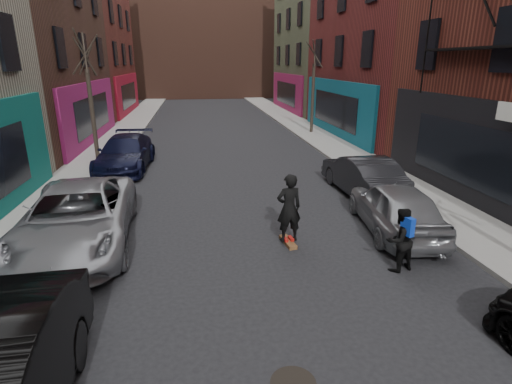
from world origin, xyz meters
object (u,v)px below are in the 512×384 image
object	(u,v)px
pedestrian	(400,239)
parked_left_end	(125,153)
parked_right_end	(362,175)
manhole	(293,383)
tree_right_far	(313,79)
parked_right_far	(395,207)
parked_left_far	(77,217)
skateboarder	(289,208)
skateboard	(288,242)
tree_left_far	(89,90)

from	to	relation	value
pedestrian	parked_left_end	bearing A→B (deg)	-69.84
parked_right_end	manhole	world-z (taller)	parked_right_end
tree_right_far	parked_right_far	bearing A→B (deg)	-97.93
parked_left_far	tree_right_far	bearing A→B (deg)	51.40
parked_left_far	manhole	bearing A→B (deg)	-55.25
skateboarder	manhole	bearing A→B (deg)	69.97
tree_right_far	skateboarder	bearing A→B (deg)	-108.19
parked_left_end	skateboarder	size ratio (longest dim) A/B	2.80
manhole	skateboarder	bearing A→B (deg)	77.92
pedestrian	parked_right_end	bearing A→B (deg)	-120.46
skateboarder	manhole	distance (m)	4.95
parked_right_end	skateboard	distance (m)	5.23
parked_left_end	parked_right_far	size ratio (longest dim) A/B	1.19
parked_left_end	tree_right_far	bearing A→B (deg)	38.57
tree_left_far	parked_left_far	xyz separation A→B (m)	(1.61, -9.64, -2.59)
parked_left_far	pedestrian	size ratio (longest dim) A/B	3.77
parked_left_end	parked_right_end	bearing A→B (deg)	-25.54
parked_left_end	pedestrian	size ratio (longest dim) A/B	3.37
tree_left_far	parked_left_far	bearing A→B (deg)	-80.52
parked_left_end	pedestrian	xyz separation A→B (m)	(7.60, -10.37, 0.03)
tree_left_far	parked_right_far	size ratio (longest dim) A/B	1.52
parked_right_end	skateboarder	bearing A→B (deg)	44.28
parked_right_end	pedestrian	size ratio (longest dim) A/B	2.89
skateboard	manhole	bearing A→B (deg)	-110.03
parked_left_far	manhole	distance (m)	7.07
parked_right_end	skateboard	bearing A→B (deg)	44.28
skateboarder	pedestrian	size ratio (longest dim) A/B	1.21
parked_left_end	parked_right_far	world-z (taller)	parked_left_end
parked_left_end	manhole	xyz separation A→B (m)	(4.41, -13.38, -0.73)
tree_left_far	manhole	distance (m)	16.61
skateboard	manhole	distance (m)	4.85
parked_left_end	skateboard	world-z (taller)	parked_left_end
tree_right_far	skateboard	distance (m)	17.58
tree_left_far	parked_right_end	world-z (taller)	tree_left_far
parked_right_end	skateboard	size ratio (longest dim) A/B	5.46
tree_right_far	parked_right_far	distance (m)	16.39
skateboarder	parked_left_far	bearing A→B (deg)	-15.69
tree_right_far	skateboarder	size ratio (longest dim) A/B	3.73
tree_left_far	manhole	xyz separation A→B (m)	(6.01, -15.11, -3.37)
tree_right_far	parked_right_far	world-z (taller)	tree_right_far
tree_right_far	parked_right_end	distance (m)	13.06
parked_left_end	parked_right_end	distance (m)	10.25
parked_right_end	tree_left_far	bearing A→B (deg)	-33.96
skateboarder	pedestrian	xyz separation A→B (m)	(2.18, -1.74, -0.24)
tree_left_far	parked_right_far	bearing A→B (deg)	-44.49
parked_left_end	skateboard	distance (m)	10.22
skateboard	tree_right_far	bearing A→B (deg)	63.86
tree_left_far	skateboarder	size ratio (longest dim) A/B	3.56
parked_left_far	skateboard	distance (m)	5.51
skateboard	manhole	xyz separation A→B (m)	(-1.02, -4.74, -0.04)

